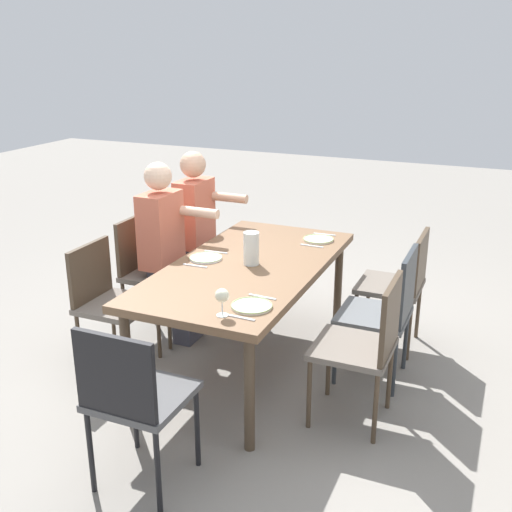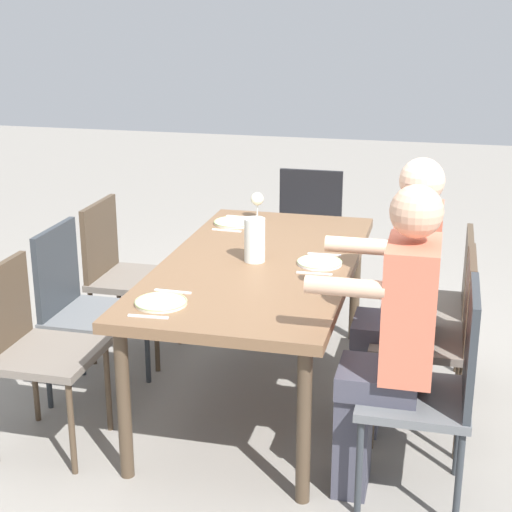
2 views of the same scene
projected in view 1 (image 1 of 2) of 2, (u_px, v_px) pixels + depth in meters
name	position (u px, v px, depth m)	size (l,w,h in m)	color
ground_plane	(248.00, 364.00, 4.26)	(16.00, 16.00, 0.00)	gray
dining_table	(248.00, 273.00, 4.03)	(1.85, 0.93, 0.74)	brown
chair_west_north	(401.00, 280.00, 4.36)	(0.44, 0.44, 0.86)	#6A6158
chair_west_south	(183.00, 248.00, 5.02)	(0.44, 0.44, 0.92)	#5B5E61
chair_mid_north	(387.00, 307.00, 3.92)	(0.44, 0.44, 0.89)	#5B5E61
chair_mid_south	(149.00, 266.00, 4.57)	(0.44, 0.44, 0.90)	#6A6158
chair_east_north	(367.00, 341.00, 3.46)	(0.44, 0.44, 0.89)	#6A6158
chair_east_south	(107.00, 296.00, 4.13)	(0.44, 0.44, 0.85)	#6A6158
chair_head_east	(133.00, 394.00, 2.92)	(0.44, 0.44, 0.90)	#4F4F50
diner_woman_green	(169.00, 247.00, 4.45)	(0.35, 0.49, 1.32)	#3F3F4C
diner_man_white	(202.00, 229.00, 4.89)	(0.35, 0.49, 1.32)	#3F3F4C
plate_0	(318.00, 239.00, 4.49)	(0.22, 0.22, 0.02)	silver
fork_0	(324.00, 234.00, 4.62)	(0.02, 0.17, 0.01)	silver
spoon_0	(312.00, 246.00, 4.36)	(0.02, 0.17, 0.01)	silver
plate_1	(206.00, 258.00, 4.10)	(0.22, 0.22, 0.02)	white
fork_1	(216.00, 252.00, 4.24)	(0.02, 0.17, 0.01)	silver
spoon_1	(195.00, 266.00, 3.98)	(0.02, 0.17, 0.01)	silver
plate_2	(252.00, 306.00, 3.36)	(0.23, 0.23, 0.02)	silver
wine_glass_2	(222.00, 296.00, 3.23)	(0.08, 0.08, 0.15)	white
fork_2	(262.00, 297.00, 3.49)	(0.02, 0.17, 0.01)	silver
spoon_2	(240.00, 317.00, 3.23)	(0.02, 0.17, 0.01)	silver
water_pitcher	(251.00, 250.00, 3.98)	(0.10, 0.10, 0.22)	white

